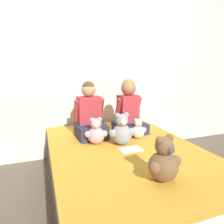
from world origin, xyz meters
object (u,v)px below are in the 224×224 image
Objects in this scene: teddy_bear_held_by_right_child at (138,130)px; sign_card at (131,149)px; bed at (125,170)px; teddy_bear_between_children at (122,131)px; child_on_left at (90,116)px; child_on_right at (129,110)px; teddy_bear_held_by_left_child at (96,133)px; teddy_bear_at_foot_of_bed at (164,162)px.

sign_card is at bearing -133.81° from teddy_bear_held_by_right_child.
bed is 8.74× the size of teddy_bear_held_by_right_child.
bed is at bearing -88.64° from teddy_bear_between_children.
child_on_left is 0.97× the size of child_on_right.
child_on_left is (-0.24, 0.46, 0.47)m from bed.
teddy_bear_between_children reaches higher than teddy_bear_held_by_left_child.
sign_card is at bearing -30.81° from teddy_bear_held_by_left_child.
child_on_left is 0.28m from teddy_bear_held_by_left_child.
bed is 3.20× the size of child_on_left.
child_on_left is at bearing 175.34° from child_on_right.
teddy_bear_at_foot_of_bed is (0.24, -0.82, 0.02)m from teddy_bear_held_by_left_child.
teddy_bear_held_by_left_child is 0.26m from teddy_bear_between_children.
bed is 9.42× the size of sign_card.
teddy_bear_at_foot_of_bed reaches higher than teddy_bear_held_by_right_child.
teddy_bear_at_foot_of_bed is 0.58m from sign_card.
bed is 6.05× the size of teddy_bear_between_children.
teddy_bear_held_by_right_child is at bearing 14.42° from teddy_bear_held_by_left_child.
child_on_left is 1.89× the size of teddy_bear_between_children.
teddy_bear_at_foot_of_bed is at bearing -89.20° from bed.
child_on_left is 2.24× the size of teddy_bear_held_by_left_child.
child_on_left is 0.48m from child_on_right.
teddy_bear_held_by_right_child is at bearing 51.50° from sign_card.
bed is 0.38m from teddy_bear_between_children.
teddy_bear_at_foot_of_bed is (0.01, -0.62, 0.37)m from bed.
teddy_bear_held_by_left_child is 0.86m from teddy_bear_at_foot_of_bed.
child_on_right is 1.95× the size of teddy_bear_between_children.
teddy_bear_held_by_right_child is 0.70× the size of teddy_bear_at_foot_of_bed.
teddy_bear_held_by_right_child is 1.08× the size of sign_card.
teddy_bear_held_by_right_child is 0.87m from teddy_bear_at_foot_of_bed.
bed is at bearing -27.95° from teddy_bear_held_by_left_child.
teddy_bear_held_by_left_child is at bearing -156.93° from child_on_right.
teddy_bear_between_children is at bearing -160.75° from teddy_bear_held_by_right_child.
teddy_bear_held_by_right_child is 0.27m from teddy_bear_between_children.
sign_card is (0.03, -0.16, -0.14)m from teddy_bear_between_children.
teddy_bear_held_by_right_child reaches higher than bed.
child_on_left is 1.91× the size of teddy_bear_at_foot_of_bed.
child_on_left is 0.44m from teddy_bear_between_children.
bed is 0.72m from teddy_bear_at_foot_of_bed.
teddy_bear_between_children is (-0.24, -0.11, 0.04)m from teddy_bear_held_by_right_child.
sign_card reaches higher than bed.
sign_card is (-0.21, -0.51, -0.26)m from child_on_right.
child_on_left is at bearing 117.68° from sign_card.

